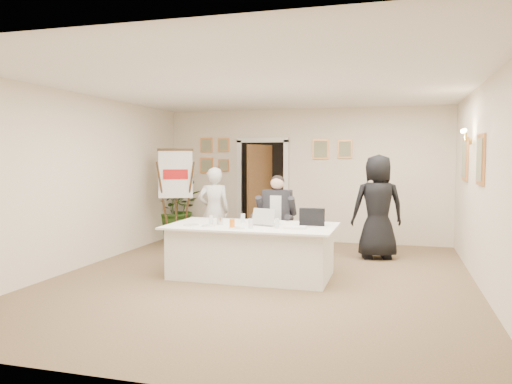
{
  "coord_description": "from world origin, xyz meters",
  "views": [
    {
      "loc": [
        1.88,
        -6.94,
        1.78
      ],
      "look_at": [
        -0.24,
        0.6,
        1.23
      ],
      "focal_mm": 35.0,
      "sensor_mm": 36.0,
      "label": 1
    }
  ],
  "objects": [
    {
      "name": "laptop_bag",
      "position": [
        0.7,
        0.32,
        0.9
      ],
      "size": [
        0.37,
        0.1,
        0.26
      ],
      "primitive_type": "cube",
      "rotation": [
        0.0,
        0.0,
        0.01
      ],
      "color": "black",
      "rests_on": "conference_table"
    },
    {
      "name": "laptop",
      "position": [
        0.02,
        0.21,
        0.91
      ],
      "size": [
        0.45,
        0.46,
        0.28
      ],
      "primitive_type": null,
      "rotation": [
        0.0,
        0.0,
        -0.25
      ],
      "color": "#B7BABC",
      "rests_on": "conference_table"
    },
    {
      "name": "pictures_right_wall",
      "position": [
        2.97,
        1.2,
        1.75
      ],
      "size": [
        0.06,
        2.2,
        0.8
      ],
      "primitive_type": null,
      "color": "#DA8B4A",
      "rests_on": "wall_right"
    },
    {
      "name": "conference_table",
      "position": [
        -0.18,
        0.14,
        0.39
      ],
      "size": [
        2.48,
        1.33,
        0.78
      ],
      "color": "white",
      "rests_on": "floor"
    },
    {
      "name": "potted_palm",
      "position": [
        -2.8,
        3.2,
        0.66
      ],
      "size": [
        1.33,
        1.2,
        1.31
      ],
      "primitive_type": "imported",
      "rotation": [
        0.0,
        0.0,
        0.16
      ],
      "color": "#2C511B",
      "rests_on": "floor"
    },
    {
      "name": "paper_stack",
      "position": [
        0.52,
        -0.05,
        0.79
      ],
      "size": [
        0.32,
        0.23,
        0.03
      ],
      "primitive_type": "cube",
      "rotation": [
        0.0,
        0.0,
        0.06
      ],
      "color": "white",
      "rests_on": "conference_table"
    },
    {
      "name": "seated_man",
      "position": [
        -0.04,
        1.18,
        0.75
      ],
      "size": [
        0.66,
        0.7,
        1.5
      ],
      "primitive_type": null,
      "rotation": [
        0.0,
        0.0,
        0.02
      ],
      "color": "black",
      "rests_on": "floor"
    },
    {
      "name": "pictures_back_wall",
      "position": [
        -0.8,
        3.47,
        1.85
      ],
      "size": [
        3.4,
        0.06,
        0.8
      ],
      "primitive_type": null,
      "color": "#DA8B4A",
      "rests_on": "wall_back"
    },
    {
      "name": "standing_woman",
      "position": [
        1.58,
        2.0,
        0.92
      ],
      "size": [
        1.02,
        0.79,
        1.83
      ],
      "primitive_type": "imported",
      "rotation": [
        0.0,
        0.0,
        3.4
      ],
      "color": "black",
      "rests_on": "floor"
    },
    {
      "name": "ceiling",
      "position": [
        0.0,
        0.0,
        2.8
      ],
      "size": [
        6.0,
        7.0,
        0.02
      ],
      "primitive_type": "cube",
      "color": "white",
      "rests_on": "wall_back"
    },
    {
      "name": "doorway",
      "position": [
        -0.88,
        3.32,
        1.04
      ],
      "size": [
        1.14,
        0.86,
        2.2
      ],
      "color": "black",
      "rests_on": "floor"
    },
    {
      "name": "flip_chart",
      "position": [
        -2.36,
        2.17,
        0.88
      ],
      "size": [
        0.68,
        0.55,
        1.91
      ],
      "color": "#3A2712",
      "rests_on": "floor"
    },
    {
      "name": "oj_glass",
      "position": [
        -0.35,
        -0.27,
        0.84
      ],
      "size": [
        0.08,
        0.08,
        0.13
      ],
      "primitive_type": "cylinder",
      "rotation": [
        0.0,
        0.0,
        0.07
      ],
      "color": "orange",
      "rests_on": "conference_table"
    },
    {
      "name": "glass_a",
      "position": [
        -0.77,
        0.0,
        0.84
      ],
      "size": [
        0.07,
        0.07,
        0.14
      ],
      "primitive_type": "cylinder",
      "rotation": [
        0.0,
        0.0,
        0.13
      ],
      "color": "silver",
      "rests_on": "conference_table"
    },
    {
      "name": "steel_jug",
      "position": [
        -0.64,
        0.02,
        0.83
      ],
      "size": [
        0.12,
        0.12,
        0.11
      ],
      "primitive_type": "cylinder",
      "rotation": [
        0.0,
        0.0,
        0.32
      ],
      "color": "silver",
      "rests_on": "conference_table"
    },
    {
      "name": "standing_man",
      "position": [
        -1.33,
        1.6,
        0.8
      ],
      "size": [
        0.69,
        0.59,
        1.6
      ],
      "primitive_type": "imported",
      "rotation": [
        0.0,
        0.0,
        3.57
      ],
      "color": "silver",
      "rests_on": "floor"
    },
    {
      "name": "plate_left",
      "position": [
        -1.02,
        -0.17,
        0.78
      ],
      "size": [
        0.28,
        0.28,
        0.01
      ],
      "primitive_type": "cylinder",
      "rotation": [
        0.0,
        0.0,
        -0.18
      ],
      "color": "white",
      "rests_on": "conference_table"
    },
    {
      "name": "wall_right",
      "position": [
        3.0,
        0.0,
        1.4
      ],
      "size": [
        0.1,
        7.0,
        2.8
      ],
      "primitive_type": "cube",
      "color": "white",
      "rests_on": "floor"
    },
    {
      "name": "wall_front",
      "position": [
        0.0,
        -3.5,
        1.4
      ],
      "size": [
        6.0,
        0.1,
        2.8
      ],
      "primitive_type": "cube",
      "color": "white",
      "rests_on": "floor"
    },
    {
      "name": "glass_d",
      "position": [
        -0.39,
        0.36,
        0.84
      ],
      "size": [
        0.08,
        0.08,
        0.14
      ],
      "primitive_type": "cylinder",
      "rotation": [
        0.0,
        0.0,
        -0.22
      ],
      "color": "silver",
      "rests_on": "conference_table"
    },
    {
      "name": "glass_b",
      "position": [
        -0.1,
        -0.21,
        0.84
      ],
      "size": [
        0.08,
        0.08,
        0.14
      ],
      "primitive_type": "cylinder",
      "rotation": [
        0.0,
        0.0,
        -0.29
      ],
      "color": "silver",
      "rests_on": "conference_table"
    },
    {
      "name": "wall_left",
      "position": [
        -3.0,
        0.0,
        1.4
      ],
      "size": [
        0.1,
        7.0,
        2.8
      ],
      "primitive_type": "cube",
      "color": "white",
      "rests_on": "floor"
    },
    {
      "name": "glass_c",
      "position": [
        0.27,
        -0.11,
        0.84
      ],
      "size": [
        0.08,
        0.08,
        0.14
      ],
      "primitive_type": "cylinder",
      "rotation": [
        0.0,
        0.0,
        -0.22
      ],
      "color": "silver",
      "rests_on": "conference_table"
    },
    {
      "name": "wall_sconce",
      "position": [
        2.9,
        1.2,
        2.1
      ],
      "size": [
        0.2,
        0.3,
        0.24
      ],
      "primitive_type": null,
      "color": "#B38D39",
      "rests_on": "wall_right"
    },
    {
      "name": "wall_back",
      "position": [
        0.0,
        3.5,
        1.4
      ],
      "size": [
        6.0,
        0.1,
        2.8
      ],
      "primitive_type": "cube",
      "color": "white",
      "rests_on": "floor"
    },
    {
      "name": "plate_mid",
      "position": [
        -0.74,
        -0.18,
        0.78
      ],
      "size": [
        0.24,
        0.24,
        0.01
      ],
      "primitive_type": "cylinder",
      "rotation": [
        0.0,
        0.0,
        -0.14
      ],
      "color": "white",
      "rests_on": "conference_table"
    },
    {
      "name": "floor",
      "position": [
        0.0,
        0.0,
        0.0
      ],
      "size": [
        7.0,
        7.0,
        0.0
      ],
      "primitive_type": "plane",
      "color": "brown",
      "rests_on": "ground"
    },
    {
      "name": "plate_near",
      "position": [
        -0.28,
        -0.29,
        0.78
      ],
      "size": [
        0.27,
        0.27,
        0.01
      ],
      "primitive_type": "cylinder",
      "rotation": [
        0.0,
        0.0,
        -0.24
      ],
      "color": "white",
      "rests_on": "conference_table"
    }
  ]
}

